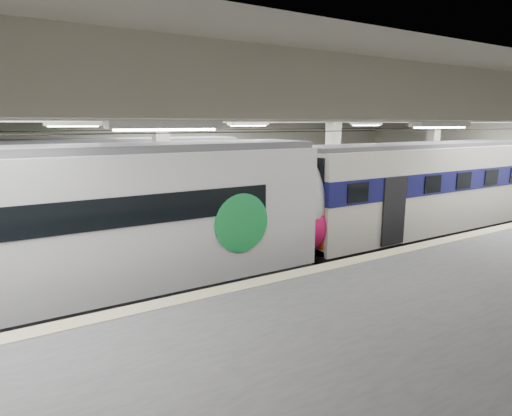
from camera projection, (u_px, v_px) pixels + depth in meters
station_hall at (311, 182)px, 12.88m from camera, size 36.00×24.00×5.75m
modern_emu at (149, 223)px, 12.25m from camera, size 13.69×2.83×4.42m
older_rer at (418, 190)px, 18.21m from camera, size 12.49×2.76×4.16m
far_train at (62, 197)px, 16.03m from camera, size 13.78×2.99×4.40m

